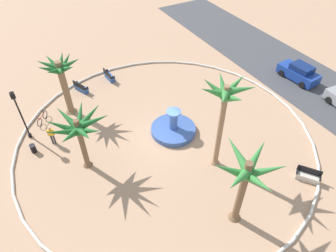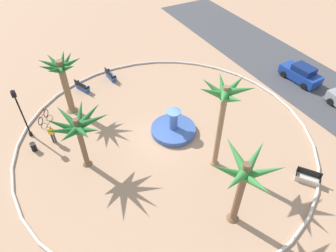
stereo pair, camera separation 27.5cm
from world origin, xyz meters
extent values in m
plane|color=tan|center=(0.00, 0.00, 0.00)|extent=(80.00, 80.00, 0.00)
torus|color=silver|center=(0.00, 0.00, 0.10)|extent=(23.05, 23.05, 0.20)
cube|color=#424247|center=(0.00, 15.92, 0.01)|extent=(48.00, 8.00, 0.03)
cylinder|color=#38569E|center=(-0.19, 0.81, 0.23)|extent=(3.58, 3.58, 0.45)
cylinder|color=#236093|center=(-0.19, 0.81, 0.19)|extent=(3.15, 3.15, 0.34)
cylinder|color=#38569E|center=(-0.19, 0.81, 1.25)|extent=(0.64, 0.64, 1.59)
cylinder|color=#3D5FAD|center=(-0.19, 0.81, 2.10)|extent=(1.15, 1.15, 0.12)
cylinder|color=brown|center=(-6.77, -5.67, 2.46)|extent=(0.55, 0.55, 4.93)
cone|color=brown|center=(-6.77, -5.67, 0.25)|extent=(1.04, 1.04, 0.50)
cone|color=#1E6028|center=(-5.97, -5.75, 4.57)|extent=(1.88, 0.74, 1.22)
cone|color=#1E6028|center=(-6.10, -5.24, 4.56)|extent=(1.84, 1.46, 1.25)
cone|color=#1E6028|center=(-6.59, -4.87, 4.62)|extent=(0.95, 1.91, 1.15)
cone|color=#1E6028|center=(-7.21, -5.06, 4.48)|extent=(1.52, 1.77, 1.39)
cone|color=#1E6028|center=(-7.47, -5.30, 4.55)|extent=(1.87, 1.33, 1.27)
cone|color=#1E6028|center=(-7.50, -5.96, 4.56)|extent=(1.90, 1.19, 1.24)
cone|color=#1E6028|center=(-7.21, -6.36, 4.63)|extent=(1.46, 1.85, 1.13)
cone|color=#1E6028|center=(-6.72, -6.43, 4.50)|extent=(0.67, 1.83, 1.35)
cone|color=#1E6028|center=(-6.20, -6.20, 4.52)|extent=(1.70, 1.66, 1.31)
cylinder|color=brown|center=(-0.19, -6.32, 2.14)|extent=(0.38, 0.38, 4.28)
cone|color=brown|center=(-0.19, -6.32, 0.25)|extent=(0.71, 0.71, 0.50)
cone|color=#1E6028|center=(0.82, -6.20, 3.93)|extent=(2.27, 0.82, 1.24)
cone|color=#1E6028|center=(0.65, -5.80, 3.84)|extent=(2.16, 1.63, 1.40)
cone|color=#1E6028|center=(0.06, -5.31, 3.98)|extent=(1.07, 2.29, 1.14)
cone|color=#1E6028|center=(-0.61, -5.39, 3.93)|extent=(1.43, 2.25, 1.23)
cone|color=#1E6028|center=(-1.07, -5.86, 3.88)|extent=(2.22, 1.52, 1.32)
cone|color=#1E6028|center=(-1.14, -6.69, 3.96)|extent=(2.28, 1.33, 1.18)
cone|color=#1E6028|center=(-0.64, -7.16, 3.79)|extent=(1.51, 2.18, 1.48)
cone|color=#1E6028|center=(-0.10, -7.27, 3.79)|extent=(0.76, 2.22, 1.49)
cone|color=#1E6028|center=(0.57, -6.96, 3.88)|extent=(2.04, 1.86, 1.33)
cylinder|color=brown|center=(8.32, 0.28, 2.57)|extent=(0.42, 0.42, 5.14)
cone|color=brown|center=(8.32, 0.28, 0.25)|extent=(0.80, 0.80, 0.50)
cone|color=#337F38|center=(9.26, 0.16, 4.67)|extent=(2.19, 0.81, 1.44)
cone|color=#337F38|center=(8.86, 1.05, 4.67)|extent=(1.67, 2.08, 1.44)
cone|color=#337F38|center=(7.91, 1.17, 4.77)|extent=(1.42, 2.21, 1.25)
cone|color=#337F38|center=(7.32, 0.38, 4.84)|extent=(2.23, 0.79, 1.13)
cone|color=#337F38|center=(7.92, -0.56, 4.63)|extent=(1.43, 2.15, 1.50)
cone|color=#337F38|center=(8.70, -0.65, 4.80)|extent=(1.34, 2.23, 1.21)
cylinder|color=#8E6B4C|center=(4.10, 1.84, 3.37)|extent=(0.37, 0.37, 6.75)
cone|color=#8E6B4C|center=(4.10, 1.84, 0.25)|extent=(0.70, 0.70, 0.50)
cone|color=#337F38|center=(4.85, 1.80, 6.33)|extent=(1.80, 0.64, 1.32)
cone|color=#337F38|center=(4.56, 2.53, 6.53)|extent=(1.45, 1.82, 0.98)
cone|color=#337F38|center=(3.91, 2.62, 6.47)|extent=(0.98, 1.89, 1.09)
cone|color=#337F38|center=(3.40, 2.09, 6.32)|extent=(1.85, 1.13, 1.35)
cone|color=#337F38|center=(3.46, 1.44, 6.34)|extent=(1.81, 1.40, 1.31)
cone|color=#337F38|center=(3.84, 1.09, 6.41)|extent=(1.13, 1.88, 1.19)
cone|color=#337F38|center=(4.67, 1.25, 6.49)|extent=(1.66, 1.69, 1.06)
cube|color=#335BA8|center=(-9.30, -3.95, 0.45)|extent=(1.67, 1.09, 0.12)
cube|color=black|center=(-9.22, -4.14, 0.75)|extent=(1.50, 0.70, 0.50)
cube|color=#2B4E8F|center=(-9.30, -3.95, 0.20)|extent=(1.53, 1.00, 0.39)
cube|color=black|center=(-9.99, -4.24, 0.59)|extent=(0.25, 0.45, 0.24)
cube|color=black|center=(-8.61, -3.66, 0.59)|extent=(0.25, 0.45, 0.24)
cube|color=beige|center=(8.45, 6.41, 0.45)|extent=(1.58, 1.37, 0.12)
cube|color=black|center=(8.33, 6.58, 0.75)|extent=(1.32, 1.03, 0.50)
cube|color=#B6ADA0|center=(8.45, 6.41, 0.20)|extent=(1.45, 1.26, 0.39)
cube|color=black|center=(9.05, 6.86, 0.59)|extent=(0.34, 0.41, 0.24)
cube|color=black|center=(7.86, 5.95, 0.59)|extent=(0.34, 0.41, 0.24)
cube|color=#335BA8|center=(-9.88, -0.92, 0.45)|extent=(1.64, 0.65, 0.12)
cube|color=black|center=(-9.86, -1.13, 0.75)|extent=(1.60, 0.23, 0.50)
cube|color=#2B4E8F|center=(-9.88, -0.92, 0.20)|extent=(1.51, 0.59, 0.39)
cube|color=black|center=(-10.63, -0.99, 0.59)|extent=(0.12, 0.46, 0.24)
cube|color=black|center=(-9.13, -0.85, 0.59)|extent=(0.12, 0.46, 0.24)
cylinder|color=black|center=(-5.24, -9.41, 1.93)|extent=(0.12, 0.12, 3.87)
cylinder|color=black|center=(-5.24, -9.41, 0.15)|extent=(0.28, 0.28, 0.30)
cube|color=black|center=(-5.24, -9.41, 4.09)|extent=(0.32, 0.32, 0.44)
sphere|color=#F2EDCC|center=(-5.24, -9.41, 4.09)|extent=(0.22, 0.22, 0.22)
cone|color=black|center=(-5.24, -9.41, 4.37)|extent=(0.20, 0.20, 0.18)
cylinder|color=black|center=(-3.41, -9.44, 0.35)|extent=(0.40, 0.40, 0.70)
torus|color=#4C4C51|center=(-3.41, -9.44, 0.70)|extent=(0.46, 0.46, 0.06)
torus|color=black|center=(-6.19, -8.41, 0.36)|extent=(0.61, 0.48, 0.72)
torus|color=black|center=(-6.99, -7.81, 0.36)|extent=(0.61, 0.48, 0.72)
cylinder|color=#B21919|center=(-6.59, -8.11, 0.59)|extent=(0.79, 0.61, 0.05)
cylinder|color=#B21919|center=(-6.87, -7.90, 0.74)|extent=(0.04, 0.04, 0.30)
cube|color=black|center=(-6.87, -7.90, 0.91)|extent=(0.22, 0.20, 0.06)
cylinder|color=#B21919|center=(-6.23, -8.38, 0.73)|extent=(0.29, 0.37, 0.03)
cylinder|color=#33333D|center=(-3.62, -7.99, 0.44)|extent=(0.14, 0.14, 0.88)
cylinder|color=#33333D|center=(-3.55, -7.82, 0.44)|extent=(0.14, 0.14, 0.88)
cube|color=yellow|center=(-3.58, -7.91, 1.16)|extent=(0.31, 0.39, 0.56)
sphere|color=tan|center=(-3.58, -7.91, 1.56)|extent=(0.22, 0.22, 0.22)
cylinder|color=yellow|center=(-3.66, -8.11, 1.16)|extent=(0.09, 0.09, 0.53)
cylinder|color=yellow|center=(-3.50, -7.70, 1.16)|extent=(0.09, 0.09, 0.53)
cube|color=navy|center=(-0.84, 15.37, 0.64)|extent=(4.12, 2.00, 0.90)
cube|color=navy|center=(-0.64, 15.39, 1.36)|extent=(2.10, 1.59, 0.60)
cube|color=#333D47|center=(-1.53, 15.32, 1.28)|extent=(0.39, 1.38, 0.51)
cylinder|color=black|center=(-2.01, 14.43, 0.32)|extent=(0.65, 0.27, 0.64)
cylinder|color=black|center=(-2.14, 16.13, 0.32)|extent=(0.65, 0.27, 0.64)
cylinder|color=black|center=(0.46, 14.62, 0.32)|extent=(0.65, 0.27, 0.64)
cylinder|color=black|center=(0.34, 16.31, 0.32)|extent=(0.65, 0.27, 0.64)
cylinder|color=black|center=(3.32, 14.87, 0.32)|extent=(0.66, 0.27, 0.64)
camera|label=1|loc=(14.90, -8.11, 16.66)|focal=31.94mm
camera|label=2|loc=(15.03, -7.87, 16.66)|focal=31.94mm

